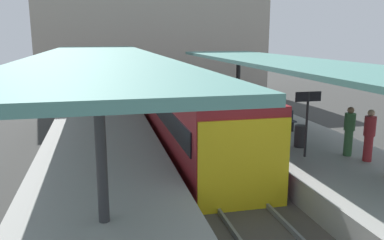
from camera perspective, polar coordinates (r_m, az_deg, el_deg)
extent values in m
plane|color=#383835|center=(14.56, 2.57, -8.00)|extent=(80.00, 80.00, 0.00)
cube|color=#9E9E99|center=(13.90, -12.79, -7.11)|extent=(4.40, 28.00, 1.00)
cube|color=#9E9E99|center=(15.82, 16.01, -4.92)|extent=(4.40, 28.00, 1.00)
cube|color=#4C4742|center=(14.52, 2.58, -7.63)|extent=(3.20, 28.00, 0.20)
cube|color=slate|center=(14.30, -0.22, -7.22)|extent=(0.08, 28.00, 0.14)
cube|color=slate|center=(14.67, 5.31, -6.77)|extent=(0.08, 28.00, 0.14)
cube|color=maroon|center=(17.27, -0.42, 0.91)|extent=(2.70, 13.60, 2.90)
cube|color=yellow|center=(10.97, 7.58, -6.62)|extent=(2.65, 0.08, 2.60)
cube|color=black|center=(16.96, -4.94, 1.86)|extent=(0.04, 12.51, 0.76)
cube|color=black|center=(17.56, 3.95, 2.22)|extent=(0.04, 12.51, 0.76)
cube|color=#515156|center=(17.04, -0.42, 6.03)|extent=(2.16, 12.92, 0.20)
cylinder|color=#333335|center=(8.59, -13.03, -4.45)|extent=(0.24, 0.24, 3.20)
cylinder|color=#333335|center=(20.99, -13.32, 5.19)|extent=(0.24, 0.24, 3.20)
cube|color=slate|center=(14.57, -13.55, 8.92)|extent=(4.18, 21.00, 0.16)
cylinder|color=#333335|center=(22.32, 6.68, 5.38)|extent=(0.24, 0.24, 2.85)
cube|color=slate|center=(16.43, 14.33, 7.98)|extent=(4.18, 21.00, 0.16)
cube|color=black|center=(16.93, 10.83, -1.10)|extent=(0.08, 0.32, 0.40)
cube|color=black|center=(17.40, 14.15, -0.90)|extent=(0.08, 0.32, 0.40)
cube|color=#2D333D|center=(17.11, 12.55, -0.25)|extent=(1.40, 0.40, 0.06)
cube|color=#2D333D|center=(17.22, 12.32, 0.63)|extent=(1.40, 0.06, 0.40)
cylinder|color=#262628|center=(13.63, 16.23, -0.68)|extent=(0.08, 0.08, 2.20)
cube|color=black|center=(13.46, 16.47, 3.27)|extent=(0.90, 0.06, 0.32)
cylinder|color=#2D2D30|center=(14.97, 15.40, -2.26)|extent=(0.44, 0.44, 0.80)
cylinder|color=#386B3D|center=(14.39, 21.65, -3.08)|extent=(0.28, 0.28, 0.89)
cylinder|color=#386B3D|center=(14.23, 21.87, -0.23)|extent=(0.36, 0.36, 0.58)
sphere|color=#936B4C|center=(14.15, 22.00, 1.34)|extent=(0.22, 0.22, 0.22)
cylinder|color=maroon|center=(14.01, 24.09, -3.77)|extent=(0.28, 0.28, 0.85)
cylinder|color=maroon|center=(13.84, 24.35, -0.81)|extent=(0.36, 0.36, 0.63)
sphere|color=tan|center=(13.76, 24.51, 0.93)|extent=(0.22, 0.22, 0.22)
cube|color=#A89E8E|center=(33.45, -5.69, 12.88)|extent=(18.00, 6.00, 11.00)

